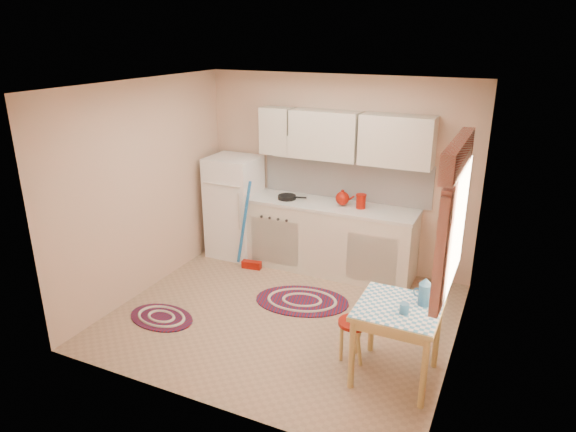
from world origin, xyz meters
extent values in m
plane|color=tan|center=(0.00, 0.00, 0.00)|extent=(3.60, 3.60, 0.00)
cube|color=silver|center=(0.00, 0.00, 2.50)|extent=(3.60, 3.20, 0.04)
cube|color=tan|center=(0.00, 1.60, 1.25)|extent=(3.60, 0.04, 2.50)
cube|color=tan|center=(0.00, -1.60, 1.25)|extent=(3.60, 0.04, 2.50)
cube|color=tan|center=(-1.80, 0.00, 1.25)|extent=(0.04, 3.20, 2.50)
cube|color=tan|center=(1.80, 0.00, 1.25)|extent=(0.04, 3.20, 2.50)
cube|color=white|center=(0.12, 1.59, 1.20)|extent=(2.25, 0.03, 0.55)
cube|color=beige|center=(0.12, 1.44, 1.77)|extent=(2.25, 0.33, 0.60)
cube|color=white|center=(1.78, -0.55, 1.55)|extent=(0.04, 0.85, 0.95)
cube|color=white|center=(-1.36, 1.25, 0.70)|extent=(0.65, 0.60, 1.40)
cube|color=beige|center=(0.01, 1.30, 0.44)|extent=(2.25, 0.60, 0.88)
cube|color=silver|center=(0.01, 1.30, 0.90)|extent=(2.27, 0.62, 0.04)
cylinder|color=black|center=(-0.55, 1.25, 0.94)|extent=(0.29, 0.29, 0.05)
cylinder|color=#901005|center=(0.43, 1.30, 1.00)|extent=(0.15, 0.15, 0.16)
cube|color=#E1C070|center=(1.37, -0.56, 0.36)|extent=(0.72, 0.72, 0.72)
cylinder|color=#901005|center=(0.95, -0.47, 0.21)|extent=(0.35, 0.35, 0.42)
cylinder|color=#2D618B|center=(1.44, -0.66, 0.77)|extent=(0.10, 0.10, 0.10)
camera|label=1|loc=(2.15, -4.53, 2.98)|focal=32.00mm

